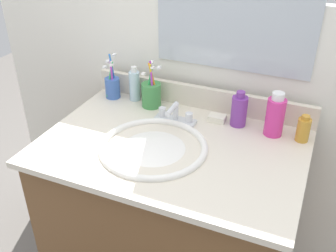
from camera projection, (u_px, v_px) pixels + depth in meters
vanity_cabinet at (171, 235)px, 1.59m from camera, size 0.88×0.58×0.84m
countertop at (172, 147)px, 1.37m from camera, size 0.91×0.63×0.02m
backsplash at (201, 97)px, 1.58m from camera, size 0.91×0.02×0.09m
back_wall at (203, 143)px, 1.76m from camera, size 2.01×0.04×1.30m
sink_basin at (153, 155)px, 1.36m from camera, size 0.38×0.38×0.11m
faucet at (175, 116)px, 1.48m from camera, size 0.16×0.10×0.08m
bottle_cream_purple at (239, 110)px, 1.45m from camera, size 0.06×0.06×0.14m
bottle_soap_pink at (275, 116)px, 1.38m from camera, size 0.07×0.07×0.17m
bottle_oil_amber at (303, 129)px, 1.36m from camera, size 0.05×0.05×0.10m
bottle_gel_clear at (135, 85)px, 1.63m from camera, size 0.05×0.05×0.15m
cup_blue_plastic at (112, 86)px, 1.65m from camera, size 0.06×0.07×0.20m
cup_green at (151, 94)px, 1.58m from camera, size 0.08×0.09×0.20m
soap_bar at (217, 118)px, 1.50m from camera, size 0.06×0.04×0.02m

